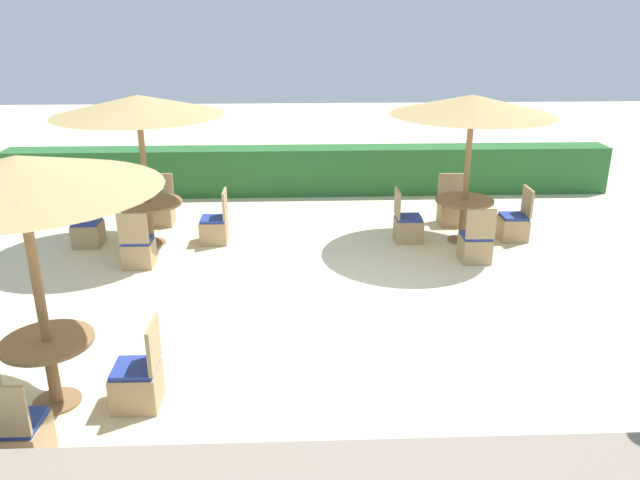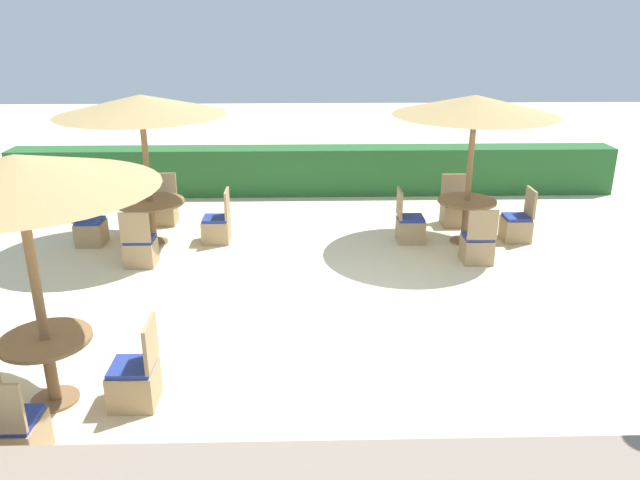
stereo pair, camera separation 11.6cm
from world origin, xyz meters
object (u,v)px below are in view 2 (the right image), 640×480
patio_chair_front_left_east (135,380)px  patio_chair_back_right_north (454,211)px  patio_chair_back_left_north (164,210)px  patio_chair_back_right_west (410,227)px  patio_chair_back_left_south (140,249)px  round_table_front_left (48,355)px  parasol_back_left (141,105)px  round_table_back_left (151,209)px  patio_chair_front_left_south (14,437)px  patio_chair_back_left_west (90,230)px  parasol_back_right (475,106)px  patio_chair_back_left_east (217,227)px  parasol_front_left (16,173)px  patio_chair_back_right_south (477,246)px  patio_chair_back_right_east (517,226)px  round_table_back_right (466,210)px

patio_chair_front_left_east → patio_chair_back_right_north: (4.55, 5.55, 0.00)m
patio_chair_back_left_north → patio_chair_back_right_west: 4.60m
patio_chair_back_left_south → round_table_front_left: size_ratio=1.03×
round_table_front_left → patio_chair_back_right_north: size_ratio=0.97×
parasol_back_left → patio_chair_back_left_south: bearing=-88.5°
round_table_back_left → patio_chair_front_left_south: size_ratio=1.24×
patio_chair_back_left_west → patio_chair_front_left_east: (1.95, -4.68, 0.00)m
parasol_back_right → patio_chair_back_left_east: bearing=178.5°
patio_chair_front_left_south → parasol_back_right: bearing=45.7°
round_table_back_left → patio_chair_front_left_east: patio_chair_front_left_east is taller
parasol_front_left → patio_chair_back_right_west: 6.76m
parasol_back_left → patio_chair_back_left_west: 2.36m
patio_chair_back_left_south → patio_chair_back_left_west: size_ratio=1.00×
round_table_front_left → patio_chair_front_left_south: (0.02, -0.93, -0.28)m
patio_chair_back_right_south → patio_chair_back_right_east: same height
round_table_back_left → round_table_front_left: (0.01, -4.65, -0.07)m
patio_chair_back_left_south → patio_chair_back_right_west: same height
patio_chair_back_right_west → parasol_back_right: bearing=87.1°
patio_chair_front_left_south → patio_chair_back_right_west: 7.09m
parasol_front_left → round_table_front_left: (0.00, 0.00, -1.88)m
patio_chair_back_left_east → patio_chair_back_right_east: (5.23, -0.06, 0.00)m
patio_chair_back_left_west → patio_chair_front_left_east: same height
parasol_back_left → patio_chair_back_left_east: parasol_back_left is taller
patio_chair_back_left_west → parasol_back_right: (6.47, -0.04, 2.09)m
patio_chair_front_left_east → patio_chair_front_left_south: bearing=135.8°
patio_chair_front_left_south → patio_chair_back_left_east: bearing=79.2°
parasol_back_right → round_table_back_right: bearing=-135.0°
patio_chair_back_right_east → patio_chair_back_right_west: same height
round_table_front_left → patio_chair_back_right_east: patio_chair_back_right_east is taller
parasol_back_left → patio_chair_back_right_east: size_ratio=2.95×
patio_chair_back_left_south → parasol_front_left: parasol_front_left is taller
round_table_back_left → patio_chair_back_right_north: patio_chair_back_right_north is taller
patio_chair_back_left_west → patio_chair_back_right_south: size_ratio=1.00×
patio_chair_back_right_north → patio_chair_back_left_west: bearing=7.7°
patio_chair_back_right_east → round_table_front_left: bearing=126.3°
patio_chair_front_left_south → patio_chair_back_right_north: 8.39m
patio_chair_back_left_south → round_table_back_right: 5.46m
patio_chair_back_left_north → patio_chair_back_right_east: bearing=170.3°
patio_chair_back_right_north → patio_chair_back_right_east: (0.90, -0.87, 0.00)m
patio_chair_front_left_east → patio_chair_back_right_west: 5.89m
patio_chair_back_right_south → patio_chair_back_right_east: (0.96, 0.98, 0.00)m
parasol_back_left → patio_chair_back_right_west: (4.44, -0.02, -2.10)m
patio_chair_back_left_north → patio_chair_back_right_east: size_ratio=1.00×
patio_chair_back_left_south → patio_chair_back_right_north: 5.70m
patio_chair_back_right_north → patio_chair_front_left_east: bearing=50.7°
parasol_back_right → patio_chair_back_right_south: size_ratio=2.90×
round_table_back_left → patio_chair_back_left_south: (0.03, -0.99, -0.35)m
round_table_front_left → patio_chair_front_left_east: (0.86, -0.06, -0.28)m
round_table_back_left → patio_chair_front_left_south: patio_chair_front_left_south is taller
patio_chair_back_left_south → round_table_front_left: bearing=-90.2°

